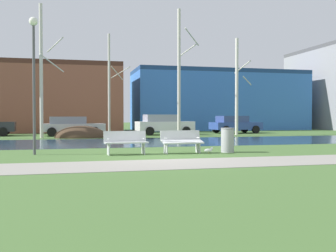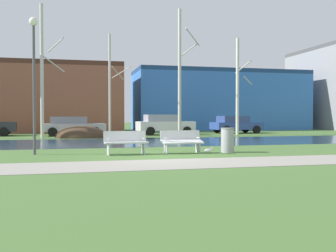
# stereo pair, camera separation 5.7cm
# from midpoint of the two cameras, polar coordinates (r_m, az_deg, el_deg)

# --- Properties ---
(ground_plane) EXTENTS (120.00, 120.00, 0.00)m
(ground_plane) POSITION_cam_midpoint_polar(r_m,az_deg,el_deg) (23.56, -6.27, -2.00)
(ground_plane) COLOR #476B33
(paved_path_strip) EXTENTS (60.00, 2.43, 0.01)m
(paved_path_strip) POSITION_cam_midpoint_polar(r_m,az_deg,el_deg) (11.61, 1.21, -5.58)
(paved_path_strip) COLOR gray
(paved_path_strip) RESTS_ON ground
(river_band) EXTENTS (80.00, 7.19, 0.01)m
(river_band) POSITION_cam_midpoint_polar(r_m,az_deg,el_deg) (21.20, -5.47, -2.38)
(river_band) COLOR #284256
(river_band) RESTS_ON ground
(soil_mound) EXTENTS (3.41, 2.55, 1.57)m
(soil_mound) POSITION_cam_midpoint_polar(r_m,az_deg,el_deg) (26.23, -12.50, -1.67)
(soil_mound) COLOR #423021
(soil_mound) RESTS_ON ground
(bench_left) EXTENTS (1.63, 0.66, 0.87)m
(bench_left) POSITION_cam_midpoint_polar(r_m,az_deg,el_deg) (14.47, -6.11, -2.33)
(bench_left) COLOR silver
(bench_left) RESTS_ON ground
(bench_right) EXTENTS (1.63, 0.66, 0.87)m
(bench_right) POSITION_cam_midpoint_polar(r_m,az_deg,el_deg) (14.89, 2.13, -2.21)
(bench_right) COLOR silver
(bench_right) RESTS_ON ground
(trash_bin) EXTENTS (0.54, 0.54, 0.96)m
(trash_bin) POSITION_cam_midpoint_polar(r_m,az_deg,el_deg) (15.42, 8.85, -2.00)
(trash_bin) COLOR #999B9E
(trash_bin) RESTS_ON ground
(seagull) EXTENTS (0.39, 0.15, 0.24)m
(seagull) POSITION_cam_midpoint_polar(r_m,az_deg,el_deg) (14.82, 6.11, -3.56)
(seagull) COLOR white
(seagull) RESTS_ON ground
(streetlamp) EXTENTS (0.32, 0.32, 5.06)m
(streetlamp) POSITION_cam_midpoint_polar(r_m,az_deg,el_deg) (15.27, -19.02, 8.84)
(streetlamp) COLOR #4C4C51
(streetlamp) RESTS_ON ground
(birch_left) EXTENTS (1.54, 2.82, 8.59)m
(birch_left) POSITION_cam_midpoint_polar(r_m,az_deg,el_deg) (26.30, -17.90, 7.81)
(birch_left) COLOR beige
(birch_left) RESTS_ON ground
(birch_center_left) EXTENTS (1.55, 2.40, 7.11)m
(birch_center_left) POSITION_cam_midpoint_polar(r_m,az_deg,el_deg) (27.29, -8.41, 6.05)
(birch_center_left) COLOR beige
(birch_center_left) RESTS_ON ground
(birch_center) EXTENTS (1.57, 2.70, 8.98)m
(birch_center) POSITION_cam_midpoint_polar(r_m,az_deg,el_deg) (27.70, 1.86, 8.05)
(birch_center) COLOR beige
(birch_center) RESTS_ON ground
(birch_center_right) EXTENTS (1.29, 2.26, 7.23)m
(birch_center_right) POSITION_cam_midpoint_polar(r_m,az_deg,el_deg) (29.58, 10.29, 5.81)
(birch_center_right) COLOR beige
(birch_center_right) RESTS_ON ground
(parked_sedan_second_silver) EXTENTS (4.59, 2.31, 1.38)m
(parked_sedan_second_silver) POSITION_cam_midpoint_polar(r_m,az_deg,el_deg) (28.80, -13.86, 0.07)
(parked_sedan_second_silver) COLOR #B2B5BC
(parked_sedan_second_silver) RESTS_ON ground
(parked_hatch_third_white) EXTENTS (4.39, 2.20, 1.53)m
(parked_hatch_third_white) POSITION_cam_midpoint_polar(r_m,az_deg,el_deg) (29.42, -0.48, 0.28)
(parked_hatch_third_white) COLOR silver
(parked_hatch_third_white) RESTS_ON ground
(parked_wagon_fourth_blue) EXTENTS (4.16, 2.33, 1.43)m
(parked_wagon_fourth_blue) POSITION_cam_midpoint_polar(r_m,az_deg,el_deg) (32.46, 9.93, 0.29)
(parked_wagon_fourth_blue) COLOR #2D4793
(parked_wagon_fourth_blue) RESTS_ON ground
(building_brick_low) EXTENTS (15.33, 7.09, 6.10)m
(building_brick_low) POSITION_cam_midpoint_polar(r_m,az_deg,el_deg) (37.00, -18.98, 3.92)
(building_brick_low) COLOR brown
(building_brick_low) RESTS_ON ground
(building_blue_store) EXTENTS (17.63, 6.50, 6.07)m
(building_blue_store) POSITION_cam_midpoint_polar(r_m,az_deg,el_deg) (40.79, 7.63, 3.74)
(building_blue_store) COLOR #3870C6
(building_blue_store) RESTS_ON ground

